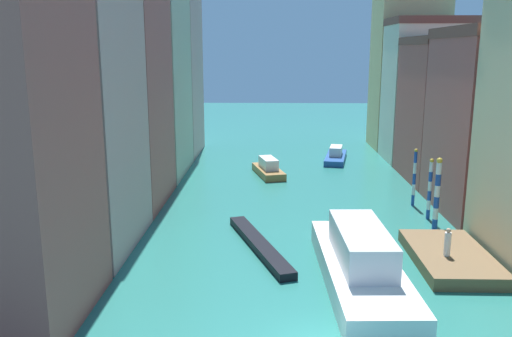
{
  "coord_description": "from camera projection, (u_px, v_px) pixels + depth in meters",
  "views": [
    {
      "loc": [
        -2.16,
        -19.43,
        11.79
      ],
      "look_at": [
        -3.41,
        26.63,
        1.5
      ],
      "focal_mm": 37.43,
      "sensor_mm": 36.0,
      "label": 1
    }
  ],
  "objects": [
    {
      "name": "mooring_pole_1",
      "position": [
        430.0,
        188.0,
        37.52
      ],
      "size": [
        0.29,
        0.29,
        4.39
      ],
      "color": "#1E479E",
      "rests_on": "ground"
    },
    {
      "name": "building_left_2",
      "position": [
        110.0,
        77.0,
        40.13
      ],
      "size": [
        7.97,
        9.55,
        19.59
      ],
      "color": "#B25147",
      "rests_on": "ground"
    },
    {
      "name": "building_right_4",
      "position": [
        424.0,
        90.0,
        56.9
      ],
      "size": [
        7.97,
        7.45,
        15.04
      ],
      "color": "beige",
      "rests_on": "ground"
    },
    {
      "name": "mooring_pole_2",
      "position": [
        414.0,
        177.0,
        40.8
      ],
      "size": [
        0.27,
        0.27,
        4.46
      ],
      "color": "#1E479E",
      "rests_on": "ground"
    },
    {
      "name": "gondola_black",
      "position": [
        259.0,
        245.0,
        32.31
      ],
      "size": [
        4.24,
        9.86,
        0.48
      ],
      "color": "black",
      "rests_on": "ground"
    },
    {
      "name": "waterfront_dock",
      "position": [
        450.0,
        257.0,
        30.03
      ],
      "size": [
        4.09,
        7.47,
        0.71
      ],
      "color": "brown",
      "rests_on": "ground"
    },
    {
      "name": "motorboat_1",
      "position": [
        268.0,
        169.0,
        51.11
      ],
      "size": [
        3.36,
        6.09,
        1.68
      ],
      "color": "olive",
      "rests_on": "ground"
    },
    {
      "name": "person_on_dock",
      "position": [
        448.0,
        243.0,
        29.19
      ],
      "size": [
        0.36,
        0.36,
        1.58
      ],
      "color": "white",
      "rests_on": "waterfront_dock"
    },
    {
      "name": "ground_plane",
      "position": [
        295.0,
        191.0,
        45.37
      ],
      "size": [
        154.0,
        154.0,
        0.0
      ],
      "primitive_type": "plane",
      "color": "#28756B"
    },
    {
      "name": "building_left_3",
      "position": [
        142.0,
        68.0,
        50.19
      ],
      "size": [
        7.97,
        10.63,
        20.13
      ],
      "color": "#BCB299",
      "rests_on": "ground"
    },
    {
      "name": "building_left_4",
      "position": [
        163.0,
        65.0,
        60.14
      ],
      "size": [
        7.97,
        9.64,
        20.14
      ],
      "color": "tan",
      "rests_on": "ground"
    },
    {
      "name": "building_right_5",
      "position": [
        408.0,
        55.0,
        63.76
      ],
      "size": [
        7.97,
        7.53,
        22.27
      ],
      "color": "#DBB77A",
      "rests_on": "ground"
    },
    {
      "name": "building_right_3",
      "position": [
        452.0,
        110.0,
        48.31
      ],
      "size": [
        7.97,
        10.03,
        12.93
      ],
      "color": "#B25147",
      "rests_on": "ground"
    },
    {
      "name": "building_right_2",
      "position": [
        498.0,
        122.0,
        38.42
      ],
      "size": [
        7.97,
        10.29,
        13.38
      ],
      "color": "#B25147",
      "rests_on": "ground"
    },
    {
      "name": "vaporetto_white",
      "position": [
        360.0,
        263.0,
        27.31
      ],
      "size": [
        4.05,
        12.72,
        2.99
      ],
      "color": "white",
      "rests_on": "ground"
    },
    {
      "name": "building_left_1",
      "position": [
        64.0,
        121.0,
        31.26
      ],
      "size": [
        7.97,
        9.63,
        15.41
      ],
      "color": "tan",
      "rests_on": "ground"
    },
    {
      "name": "mooring_pole_0",
      "position": [
        437.0,
        193.0,
        35.13
      ],
      "size": [
        0.38,
        0.38,
        4.93
      ],
      "color": "#1E479E",
      "rests_on": "ground"
    },
    {
      "name": "motorboat_0",
      "position": [
        336.0,
        156.0,
        57.79
      ],
      "size": [
        3.27,
        7.4,
        1.59
      ],
      "color": "#234C93",
      "rests_on": "ground"
    }
  ]
}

